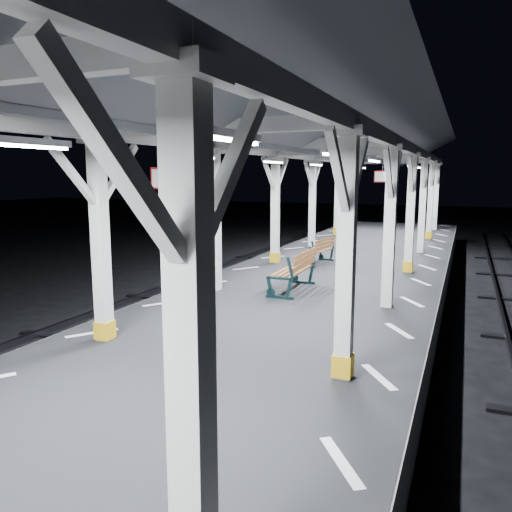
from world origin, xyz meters
The scene contains 6 objects.
ground centered at (0.00, 0.00, 0.00)m, with size 120.00×120.00×0.00m, color black.
platform centered at (0.00, 0.00, 0.50)m, with size 6.00×50.00×1.00m, color black.
hazard_stripes_right centered at (2.45, 0.00, 1.00)m, with size 1.00×48.00×0.01m, color silver.
canopy centered at (0.00, -0.01, 4.56)m, with size 5.40×49.00×4.65m.
bench_mid centered at (-0.19, 6.63, 1.51)m, with size 0.68×1.78×0.96m.
bench_far centered at (-0.67, 10.38, 1.43)m, with size 0.76×1.55×0.80m.
Camera 1 is at (3.40, -4.37, 3.72)m, focal length 35.00 mm.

